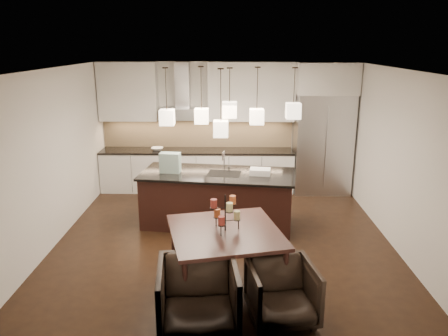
{
  "coord_description": "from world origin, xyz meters",
  "views": [
    {
      "loc": [
        0.1,
        -6.87,
        3.18
      ],
      "look_at": [
        0.0,
        0.2,
        1.15
      ],
      "focal_mm": 35.0,
      "sensor_mm": 36.0,
      "label": 1
    }
  ],
  "objects_px": {
    "island_body": "(218,200)",
    "armchair_left": "(198,298)",
    "armchair_right": "(282,293)",
    "refrigerator": "(322,144)",
    "dining_table": "(225,259)"
  },
  "relations": [
    {
      "from": "armchair_right",
      "to": "refrigerator",
      "type": "bearing_deg",
      "value": 63.79
    },
    {
      "from": "dining_table",
      "to": "armchair_right",
      "type": "relative_size",
      "value": 1.77
    },
    {
      "from": "island_body",
      "to": "dining_table",
      "type": "xyz_separation_m",
      "value": [
        0.16,
        -2.17,
        -0.04
      ]
    },
    {
      "from": "armchair_left",
      "to": "refrigerator",
      "type": "bearing_deg",
      "value": 58.32
    },
    {
      "from": "island_body",
      "to": "armchair_left",
      "type": "relative_size",
      "value": 2.85
    },
    {
      "from": "island_body",
      "to": "armchair_right",
      "type": "bearing_deg",
      "value": -66.26
    },
    {
      "from": "island_body",
      "to": "dining_table",
      "type": "relative_size",
      "value": 1.88
    },
    {
      "from": "refrigerator",
      "to": "island_body",
      "type": "xyz_separation_m",
      "value": [
        -2.22,
        -1.85,
        -0.61
      ]
    },
    {
      "from": "dining_table",
      "to": "armchair_left",
      "type": "height_order",
      "value": "same"
    },
    {
      "from": "refrigerator",
      "to": "dining_table",
      "type": "relative_size",
      "value": 1.55
    },
    {
      "from": "armchair_right",
      "to": "armchair_left",
      "type": "bearing_deg",
      "value": -176.52
    },
    {
      "from": "island_body",
      "to": "armchair_left",
      "type": "xyz_separation_m",
      "value": [
        -0.13,
        -3.1,
        -0.04
      ]
    },
    {
      "from": "armchair_right",
      "to": "island_body",
      "type": "bearing_deg",
      "value": 96.41
    },
    {
      "from": "island_body",
      "to": "armchair_right",
      "type": "xyz_separation_m",
      "value": [
        0.84,
        -2.87,
        -0.1
      ]
    },
    {
      "from": "refrigerator",
      "to": "armchair_right",
      "type": "xyz_separation_m",
      "value": [
        -1.38,
        -4.72,
        -0.72
      ]
    }
  ]
}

